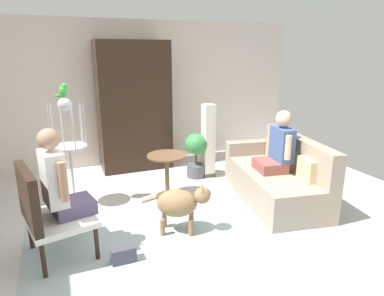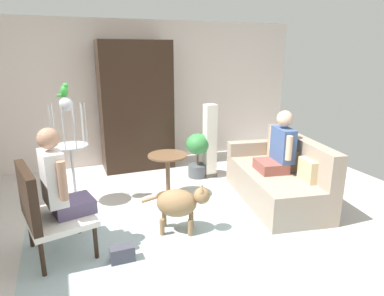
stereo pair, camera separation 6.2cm
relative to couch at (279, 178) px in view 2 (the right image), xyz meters
name	(u,v)px [view 2 (the right image)]	position (x,y,z in m)	size (l,w,h in m)	color
ground_plane	(188,231)	(-1.48, -0.38, -0.32)	(6.96, 6.96, 0.00)	beige
back_wall	(133,93)	(-1.48, 2.49, 0.95)	(6.40, 0.12, 2.54)	silver
area_rug	(182,247)	(-1.66, -0.66, -0.31)	(3.16, 2.36, 0.01)	#9EB2B7
couch	(279,178)	(0.00, 0.00, 0.00)	(1.12, 1.84, 0.89)	gray
armchair	(44,208)	(-2.97, -0.33, 0.22)	(0.74, 0.81, 0.97)	black
person_on_couch	(279,148)	(-0.05, -0.02, 0.45)	(0.49, 0.57, 0.82)	brown
person_on_armchair	(59,181)	(-2.81, -0.29, 0.47)	(0.51, 0.49, 0.90)	#5D4E73
round_end_table	(168,170)	(-1.41, 0.62, 0.10)	(0.54, 0.54, 0.64)	brown
dog	(180,203)	(-1.57, -0.34, 0.04)	(0.72, 0.47, 0.57)	olive
bird_cage_stand	(71,148)	(-2.65, 0.82, 0.49)	(0.44, 0.44, 1.46)	silver
parrot	(64,90)	(-2.66, 0.82, 1.23)	(0.17, 0.10, 0.17)	green
potted_plant	(198,152)	(-0.71, 1.23, 0.11)	(0.38, 0.38, 0.73)	#4C5156
column_lamp	(210,141)	(-0.52, 1.18, 0.28)	(0.20, 0.20, 1.20)	#4C4742
armoire_cabinet	(136,106)	(-1.51, 2.08, 0.77)	(1.20, 0.56, 2.18)	black
handbag	(122,254)	(-2.29, -0.68, -0.24)	(0.24, 0.13, 0.16)	#3F3F4C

